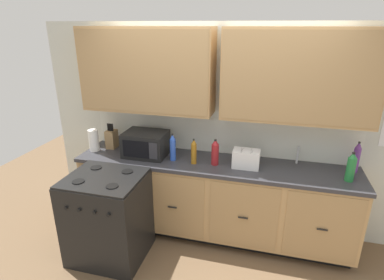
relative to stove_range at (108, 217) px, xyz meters
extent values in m
plane|color=brown|center=(0.99, 0.33, -0.47)|extent=(8.00, 8.00, 0.00)
cube|color=silver|center=(0.99, 0.96, 0.73)|extent=(4.26, 0.05, 2.40)
cube|color=silver|center=(0.99, 0.93, 0.67)|extent=(3.06, 0.01, 0.40)
cube|color=tan|center=(0.20, 0.76, 1.42)|extent=(1.48, 0.34, 0.91)
cube|color=#A58052|center=(0.20, 0.59, 1.42)|extent=(1.45, 0.01, 0.86)
cube|color=tan|center=(1.78, 0.76, 1.42)|extent=(1.48, 0.34, 0.91)
cube|color=#A58052|center=(1.78, 0.59, 1.42)|extent=(1.45, 0.01, 0.86)
cube|color=black|center=(0.99, 0.66, -0.42)|extent=(3.00, 0.48, 0.10)
cube|color=tan|center=(0.99, 0.63, 0.03)|extent=(3.06, 0.60, 0.80)
cube|color=#A88354|center=(-0.16, 0.33, 0.03)|extent=(0.70, 0.01, 0.73)
cube|color=black|center=(-0.16, 0.31, 0.02)|extent=(0.10, 0.01, 0.01)
cube|color=#A88354|center=(0.60, 0.33, 0.03)|extent=(0.70, 0.01, 0.73)
cube|color=black|center=(0.60, 0.31, 0.02)|extent=(0.10, 0.01, 0.01)
cube|color=#A88354|center=(1.37, 0.33, 0.03)|extent=(0.70, 0.01, 0.73)
cube|color=black|center=(1.37, 0.31, 0.02)|extent=(0.10, 0.01, 0.01)
cube|color=#A88354|center=(2.14, 0.33, 0.03)|extent=(0.70, 0.01, 0.73)
cube|color=black|center=(2.14, 0.31, 0.02)|extent=(0.10, 0.01, 0.01)
cube|color=#333338|center=(0.99, 0.63, 0.45)|extent=(3.09, 0.63, 0.04)
cube|color=#A8AAAF|center=(1.87, 0.66, 0.45)|extent=(0.56, 0.38, 0.02)
cube|color=black|center=(0.00, 0.00, -0.01)|extent=(0.76, 0.66, 0.92)
cube|color=black|center=(0.00, 0.00, 0.46)|extent=(0.74, 0.65, 0.02)
cylinder|color=black|center=(-0.18, -0.16, 0.47)|extent=(0.12, 0.12, 0.01)
cylinder|color=black|center=(0.18, -0.16, 0.47)|extent=(0.12, 0.12, 0.01)
cylinder|color=black|center=(-0.18, 0.16, 0.47)|extent=(0.12, 0.12, 0.01)
cylinder|color=black|center=(0.18, 0.16, 0.47)|extent=(0.12, 0.12, 0.01)
cylinder|color=black|center=(-0.22, -0.34, 0.28)|extent=(0.03, 0.02, 0.03)
cylinder|color=black|center=(-0.08, -0.34, 0.28)|extent=(0.03, 0.02, 0.03)
cylinder|color=black|center=(0.08, -0.34, 0.28)|extent=(0.03, 0.02, 0.03)
cylinder|color=black|center=(0.22, -0.34, 0.28)|extent=(0.03, 0.02, 0.03)
cube|color=black|center=(0.19, 0.63, 0.61)|extent=(0.48, 0.36, 0.28)
cube|color=black|center=(0.15, 0.44, 0.61)|extent=(0.31, 0.01, 0.19)
cube|color=#28282D|center=(0.36, 0.44, 0.61)|extent=(0.10, 0.01, 0.19)
cube|color=white|center=(1.34, 0.60, 0.56)|extent=(0.28, 0.18, 0.19)
cube|color=black|center=(1.29, 0.60, 0.65)|extent=(0.02, 0.13, 0.01)
cube|color=black|center=(1.39, 0.60, 0.65)|extent=(0.02, 0.13, 0.01)
cube|color=#9C794E|center=(-0.30, 0.74, 0.58)|extent=(0.11, 0.14, 0.22)
cylinder|color=black|center=(-0.33, 0.73, 0.73)|extent=(0.02, 0.02, 0.09)
cylinder|color=black|center=(-0.31, 0.73, 0.73)|extent=(0.02, 0.02, 0.09)
cylinder|color=black|center=(-0.29, 0.73, 0.73)|extent=(0.02, 0.02, 0.09)
cylinder|color=black|center=(-0.27, 0.73, 0.73)|extent=(0.02, 0.02, 0.09)
cylinder|color=#B2B5BA|center=(1.87, 0.84, 0.57)|extent=(0.02, 0.02, 0.20)
cylinder|color=white|center=(-0.46, 0.60, 0.60)|extent=(0.12, 0.12, 0.26)
cylinder|color=blue|center=(0.54, 0.57, 0.59)|extent=(0.07, 0.07, 0.25)
cone|color=blue|center=(0.54, 0.57, 0.74)|extent=(0.06, 0.06, 0.06)
cylinder|color=black|center=(0.54, 0.57, 0.77)|extent=(0.02, 0.02, 0.02)
cylinder|color=maroon|center=(1.01, 0.58, 0.58)|extent=(0.08, 0.08, 0.23)
cone|color=maroon|center=(1.01, 0.58, 0.73)|extent=(0.07, 0.07, 0.06)
cylinder|color=black|center=(1.01, 0.58, 0.75)|extent=(0.03, 0.03, 0.02)
cylinder|color=#9E6619|center=(0.78, 0.55, 0.58)|extent=(0.06, 0.06, 0.23)
cone|color=#9E6619|center=(0.78, 0.55, 0.72)|extent=(0.05, 0.05, 0.06)
cylinder|color=black|center=(0.78, 0.55, 0.74)|extent=(0.02, 0.02, 0.02)
cylinder|color=#663384|center=(2.43, 0.77, 0.60)|extent=(0.07, 0.07, 0.26)
cone|color=#663384|center=(2.43, 0.77, 0.76)|extent=(0.06, 0.06, 0.07)
cylinder|color=black|center=(2.43, 0.77, 0.79)|extent=(0.02, 0.02, 0.02)
cylinder|color=#237A38|center=(2.34, 0.55, 0.59)|extent=(0.08, 0.08, 0.24)
cone|color=#237A38|center=(2.34, 0.55, 0.73)|extent=(0.07, 0.07, 0.06)
cylinder|color=black|center=(2.34, 0.55, 0.76)|extent=(0.03, 0.03, 0.02)
camera|label=1|loc=(1.56, -2.45, 1.89)|focal=29.14mm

